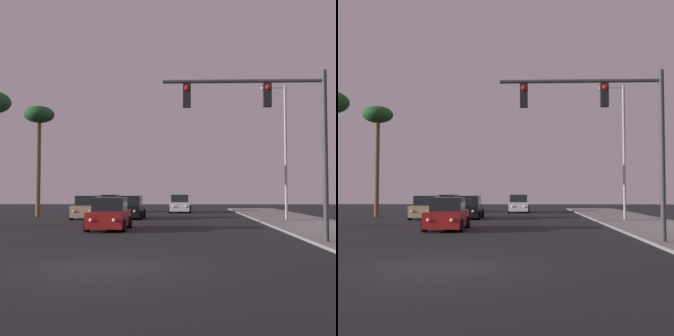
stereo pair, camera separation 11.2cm
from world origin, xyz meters
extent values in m
plane|color=black|center=(0.00, 0.00, 0.00)|extent=(120.00, 120.00, 0.00)
cube|color=tan|center=(-4.85, 21.52, 0.58)|extent=(1.87, 4.23, 0.80)
cube|color=black|center=(-4.85, 21.67, 1.33)|extent=(1.63, 2.03, 0.70)
cylinder|color=black|center=(-5.75, 20.22, 0.32)|extent=(0.24, 0.64, 0.64)
cylinder|color=black|center=(-3.95, 20.22, 0.32)|extent=(0.24, 0.64, 0.64)
cylinder|color=black|center=(-5.75, 22.82, 0.32)|extent=(0.24, 0.64, 0.64)
cylinder|color=black|center=(-3.95, 22.82, 0.32)|extent=(0.24, 0.64, 0.64)
sphere|color=#F2EACC|center=(-5.41, 19.40, 0.63)|extent=(0.18, 0.18, 0.18)
sphere|color=#F2EACC|center=(-4.29, 19.40, 0.63)|extent=(0.18, 0.18, 0.18)
cube|color=maroon|center=(-1.74, 11.90, 0.58)|extent=(1.86, 4.22, 0.80)
cube|color=black|center=(-1.74, 12.05, 1.33)|extent=(1.63, 2.02, 0.70)
cylinder|color=black|center=(-2.64, 10.60, 0.32)|extent=(0.24, 0.64, 0.64)
cylinder|color=black|center=(-0.84, 10.60, 0.32)|extent=(0.24, 0.64, 0.64)
cylinder|color=black|center=(-2.64, 13.20, 0.32)|extent=(0.24, 0.64, 0.64)
cylinder|color=black|center=(-0.84, 13.20, 0.32)|extent=(0.24, 0.64, 0.64)
sphere|color=#F2EACC|center=(-2.30, 9.78, 0.63)|extent=(0.18, 0.18, 0.18)
sphere|color=#F2EACC|center=(-1.18, 9.78, 0.63)|extent=(0.18, 0.18, 0.18)
cube|color=silver|center=(1.74, 31.99, 0.58)|extent=(1.84, 4.22, 0.80)
cube|color=black|center=(1.74, 32.14, 1.33)|extent=(1.62, 2.02, 0.70)
cylinder|color=black|center=(0.84, 30.69, 0.32)|extent=(0.24, 0.64, 0.64)
cylinder|color=black|center=(2.64, 30.69, 0.32)|extent=(0.24, 0.64, 0.64)
cylinder|color=black|center=(0.84, 33.29, 0.32)|extent=(0.24, 0.64, 0.64)
cylinder|color=black|center=(2.64, 33.29, 0.32)|extent=(0.24, 0.64, 0.64)
sphere|color=#F2EACC|center=(1.18, 29.87, 0.63)|extent=(0.18, 0.18, 0.18)
sphere|color=#F2EACC|center=(2.30, 29.87, 0.63)|extent=(0.18, 0.18, 0.18)
cube|color=black|center=(-1.82, 21.87, 0.58)|extent=(1.83, 4.21, 0.80)
cube|color=black|center=(-1.82, 22.02, 1.33)|extent=(1.61, 2.01, 0.70)
cylinder|color=black|center=(-2.72, 20.57, 0.32)|extent=(0.24, 0.64, 0.64)
cylinder|color=black|center=(-0.92, 20.57, 0.32)|extent=(0.24, 0.64, 0.64)
cylinder|color=black|center=(-2.72, 23.17, 0.32)|extent=(0.24, 0.64, 0.64)
cylinder|color=black|center=(-0.92, 23.17, 0.32)|extent=(0.24, 0.64, 0.64)
sphere|color=#F2EACC|center=(-2.38, 19.75, 0.63)|extent=(0.18, 0.18, 0.18)
sphere|color=#F2EACC|center=(-1.27, 19.75, 0.63)|extent=(0.18, 0.18, 0.18)
cube|color=#195933|center=(-5.00, 32.24, 0.58)|extent=(1.81, 4.20, 0.80)
cube|color=black|center=(-5.00, 32.39, 1.33)|extent=(1.61, 2.00, 0.70)
cylinder|color=black|center=(-5.90, 30.94, 0.32)|extent=(0.24, 0.64, 0.64)
cylinder|color=black|center=(-4.10, 30.94, 0.32)|extent=(0.24, 0.64, 0.64)
cylinder|color=black|center=(-5.90, 33.55, 0.32)|extent=(0.24, 0.64, 0.64)
cylinder|color=black|center=(-4.10, 33.55, 0.32)|extent=(0.24, 0.64, 0.64)
sphere|color=#F2EACC|center=(-5.56, 30.12, 0.63)|extent=(0.18, 0.18, 0.18)
sphere|color=#F2EACC|center=(-4.44, 30.12, 0.63)|extent=(0.18, 0.18, 0.18)
cylinder|color=#38383D|center=(7.49, 5.45, 3.37)|extent=(0.20, 0.20, 6.50)
cylinder|color=#38383D|center=(4.41, 5.45, 6.22)|extent=(6.15, 0.14, 0.14)
cube|color=black|center=(5.33, 5.45, 5.67)|extent=(0.30, 0.24, 0.90)
sphere|color=red|center=(5.33, 5.31, 5.94)|extent=(0.20, 0.20, 0.20)
cube|color=black|center=(2.26, 5.45, 5.67)|extent=(0.30, 0.24, 0.90)
sphere|color=red|center=(2.26, 5.31, 5.94)|extent=(0.20, 0.20, 0.20)
cylinder|color=#99999E|center=(8.93, 18.98, 4.62)|extent=(0.18, 0.18, 9.00)
cylinder|color=#99999E|center=(8.23, 18.98, 8.97)|extent=(1.40, 0.10, 0.10)
ellipsoid|color=silver|center=(7.53, 18.98, 8.92)|extent=(0.50, 0.24, 0.20)
cylinder|color=brown|center=(-9.34, 24.00, 3.80)|extent=(0.36, 0.36, 7.61)
ellipsoid|color=#1E5123|center=(-9.34, 24.00, 8.09)|extent=(2.40, 2.40, 1.32)
camera|label=1|loc=(2.15, -12.36, 2.00)|focal=50.00mm
camera|label=2|loc=(2.27, -12.35, 2.00)|focal=50.00mm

